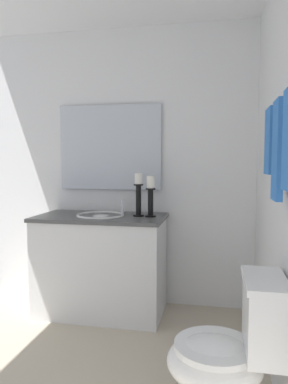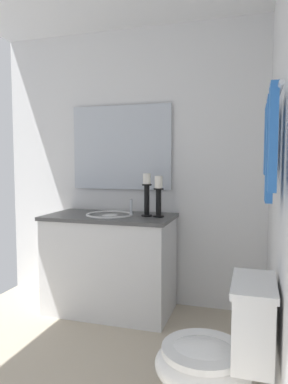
% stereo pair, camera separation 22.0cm
% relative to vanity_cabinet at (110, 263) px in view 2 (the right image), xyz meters
% --- Properties ---
extents(floor, '(2.56, 2.46, 0.02)m').
position_rel_vanity_cabinet_xyz_m(floor, '(0.96, 0.07, -0.43)').
color(floor, beige).
rests_on(floor, ground).
extents(wall_back, '(2.56, 0.04, 2.45)m').
position_rel_vanity_cabinet_xyz_m(wall_back, '(0.96, 1.30, 0.81)').
color(wall_back, white).
rests_on(wall_back, ground).
extents(wall_left, '(0.04, 2.46, 2.45)m').
position_rel_vanity_cabinet_xyz_m(wall_left, '(-0.33, 0.07, 0.81)').
color(wall_left, white).
rests_on(wall_left, ground).
extents(vanity_cabinet, '(0.58, 1.08, 0.83)m').
position_rel_vanity_cabinet_xyz_m(vanity_cabinet, '(0.00, 0.00, 0.00)').
color(vanity_cabinet, silver).
rests_on(vanity_cabinet, ground).
extents(sink_basin, '(0.40, 0.40, 0.24)m').
position_rel_vanity_cabinet_xyz_m(sink_basin, '(0.00, 0.00, 0.38)').
color(sink_basin, white).
rests_on(sink_basin, vanity_cabinet).
extents(mirror, '(0.02, 0.93, 0.75)m').
position_rel_vanity_cabinet_xyz_m(mirror, '(-0.28, 0.00, 0.99)').
color(mirror, silver).
extents(candle_holder_tall, '(0.09, 0.09, 0.33)m').
position_rel_vanity_cabinet_xyz_m(candle_holder_tall, '(-0.02, 0.42, 0.59)').
color(candle_holder_tall, black).
rests_on(candle_holder_tall, vanity_cabinet).
extents(candle_holder_short, '(0.09, 0.09, 0.35)m').
position_rel_vanity_cabinet_xyz_m(candle_holder_short, '(-0.03, 0.32, 0.60)').
color(candle_holder_short, black).
rests_on(candle_holder_short, vanity_cabinet).
extents(toilet, '(0.39, 0.54, 0.75)m').
position_rel_vanity_cabinet_xyz_m(toilet, '(1.17, 1.01, -0.05)').
color(toilet, white).
rests_on(toilet, ground).
extents(towel_bar, '(0.81, 0.02, 0.02)m').
position_rel_vanity_cabinet_xyz_m(towel_bar, '(1.08, 1.24, 1.13)').
color(towel_bar, silver).
extents(towel_near_vanity, '(0.19, 0.03, 0.35)m').
position_rel_vanity_cabinet_xyz_m(towel_near_vanity, '(0.81, 1.22, 0.97)').
color(towel_near_vanity, blue).
rests_on(towel_near_vanity, towel_bar).
extents(towel_center, '(0.16, 0.03, 0.47)m').
position_rel_vanity_cabinet_xyz_m(towel_center, '(1.08, 1.22, 0.91)').
color(towel_center, blue).
rests_on(towel_center, towel_bar).
extents(towel_near_corner, '(0.16, 0.03, 0.40)m').
position_rel_vanity_cabinet_xyz_m(towel_near_corner, '(1.35, 1.22, 0.95)').
color(towel_near_corner, blue).
rests_on(towel_near_corner, towel_bar).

